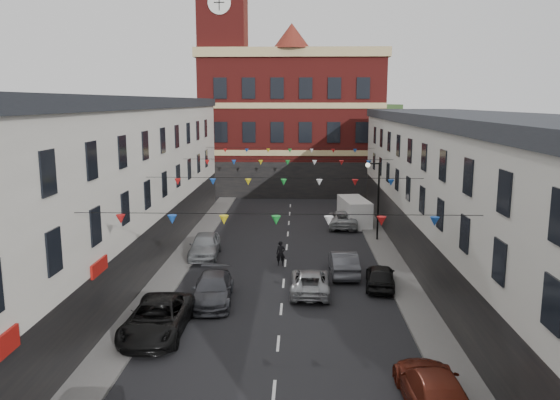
# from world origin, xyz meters

# --- Properties ---
(ground) EXTENTS (160.00, 160.00, 0.00)m
(ground) POSITION_xyz_m (0.00, 0.00, 0.00)
(ground) COLOR black
(ground) RESTS_ON ground
(pavement_left) EXTENTS (1.80, 64.00, 0.15)m
(pavement_left) POSITION_xyz_m (-6.90, 2.00, 0.07)
(pavement_left) COLOR #605E5B
(pavement_left) RESTS_ON ground
(pavement_right) EXTENTS (1.80, 64.00, 0.15)m
(pavement_right) POSITION_xyz_m (6.90, 2.00, 0.07)
(pavement_right) COLOR #605E5B
(pavement_right) RESTS_ON ground
(terrace_left) EXTENTS (8.40, 56.00, 10.70)m
(terrace_left) POSITION_xyz_m (-11.78, 1.00, 5.35)
(terrace_left) COLOR beige
(terrace_left) RESTS_ON ground
(terrace_right) EXTENTS (8.40, 56.00, 9.70)m
(terrace_right) POSITION_xyz_m (11.78, 1.00, 4.85)
(terrace_right) COLOR #B9B8AD
(terrace_right) RESTS_ON ground
(civic_building) EXTENTS (20.60, 13.30, 18.50)m
(civic_building) POSITION_xyz_m (0.00, 37.95, 8.14)
(civic_building) COLOR maroon
(civic_building) RESTS_ON ground
(clock_tower) EXTENTS (5.60, 5.60, 30.00)m
(clock_tower) POSITION_xyz_m (-7.50, 35.00, 14.93)
(clock_tower) COLOR maroon
(clock_tower) RESTS_ON ground
(distant_hill) EXTENTS (40.00, 14.00, 10.00)m
(distant_hill) POSITION_xyz_m (-4.00, 62.00, 5.00)
(distant_hill) COLOR #2E4E24
(distant_hill) RESTS_ON ground
(street_lamp) EXTENTS (1.10, 0.36, 6.00)m
(street_lamp) POSITION_xyz_m (6.55, 14.00, 3.90)
(street_lamp) COLOR black
(street_lamp) RESTS_ON ground
(car_left_c) EXTENTS (2.59, 5.59, 1.55)m
(car_left_c) POSITION_xyz_m (-5.50, -3.24, 0.78)
(car_left_c) COLOR black
(car_left_c) RESTS_ON ground
(car_left_d) EXTENTS (2.32, 5.06, 1.43)m
(car_left_d) POSITION_xyz_m (-3.63, 0.87, 0.72)
(car_left_d) COLOR #484A51
(car_left_d) RESTS_ON ground
(car_left_e) EXTENTS (2.12, 4.83, 1.62)m
(car_left_e) POSITION_xyz_m (-5.50, 9.34, 0.81)
(car_left_e) COLOR gray
(car_left_e) RESTS_ON ground
(car_right_c) EXTENTS (2.17, 5.10, 1.47)m
(car_right_c) POSITION_xyz_m (5.50, -8.97, 0.73)
(car_right_c) COLOR maroon
(car_right_c) RESTS_ON ground
(car_right_d) EXTENTS (2.09, 4.16, 1.36)m
(car_right_d) POSITION_xyz_m (5.50, 3.48, 0.68)
(car_right_d) COLOR black
(car_right_d) RESTS_ON ground
(car_right_e) EXTENTS (1.69, 4.53, 1.48)m
(car_right_e) POSITION_xyz_m (3.60, 5.80, 0.74)
(car_right_e) COLOR #4C4D54
(car_right_e) RESTS_ON ground
(car_right_f) EXTENTS (2.56, 5.13, 1.40)m
(car_right_f) POSITION_xyz_m (4.56, 18.70, 0.70)
(car_right_f) COLOR #A0A3A4
(car_right_f) RESTS_ON ground
(moving_car) EXTENTS (2.25, 4.68, 1.29)m
(moving_car) POSITION_xyz_m (1.52, 2.49, 0.64)
(moving_car) COLOR #A2A4A8
(moving_car) RESTS_ON ground
(white_van) EXTENTS (2.62, 5.29, 2.24)m
(white_van) POSITION_xyz_m (5.60, 19.60, 1.12)
(white_van) COLOR white
(white_van) RESTS_ON ground
(pedestrian) EXTENTS (0.59, 0.39, 1.61)m
(pedestrian) POSITION_xyz_m (-0.28, 7.54, 0.80)
(pedestrian) COLOR black
(pedestrian) RESTS_ON ground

